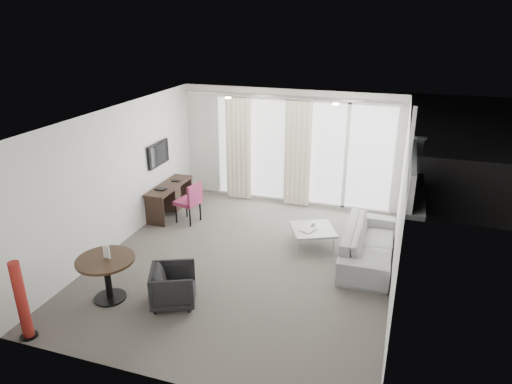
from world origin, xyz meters
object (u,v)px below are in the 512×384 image
(rattan_chair_a, at_px, (347,176))
(rattan_chair_b, at_px, (363,171))
(sofa, at_px, (369,244))
(desk_chair, at_px, (188,202))
(red_lamp, at_px, (21,301))
(coffee_table, at_px, (313,237))
(tub_armchair, at_px, (173,286))
(round_table, at_px, (108,279))
(desk, at_px, (170,199))

(rattan_chair_a, height_order, rattan_chair_b, rattan_chair_b)
(sofa, height_order, rattan_chair_a, rattan_chair_a)
(desk_chair, height_order, sofa, desk_chair)
(rattan_chair_a, bearing_deg, desk_chair, -142.98)
(red_lamp, relative_size, coffee_table, 1.49)
(tub_armchair, relative_size, rattan_chair_a, 0.84)
(tub_armchair, bearing_deg, sofa, -73.27)
(round_table, bearing_deg, red_lamp, -115.28)
(desk, bearing_deg, red_lamp, -88.45)
(sofa, bearing_deg, round_table, 123.91)
(desk_chair, height_order, round_table, desk_chair)
(desk, relative_size, tub_armchair, 2.15)
(round_table, height_order, coffee_table, round_table)
(desk_chair, relative_size, rattan_chair_a, 1.11)
(desk_chair, xyz_separation_m, red_lamp, (-0.44, -4.05, 0.14))
(desk, bearing_deg, tub_armchair, -61.13)
(desk, relative_size, sofa, 0.66)
(red_lamp, distance_m, tub_armchair, 2.04)
(red_lamp, height_order, coffee_table, red_lamp)
(desk, distance_m, red_lamp, 4.31)
(desk_chair, relative_size, red_lamp, 0.76)
(round_table, xyz_separation_m, red_lamp, (-0.53, -1.11, 0.23))
(desk_chair, bearing_deg, tub_armchair, -56.95)
(rattan_chair_a, bearing_deg, desk, -150.57)
(tub_armchair, bearing_deg, coffee_table, -56.57)
(desk_chair, distance_m, rattan_chair_a, 4.10)
(red_lamp, bearing_deg, rattan_chair_a, 63.96)
(desk, xyz_separation_m, coffee_table, (3.27, -0.49, -0.16))
(rattan_chair_a, bearing_deg, coffee_table, -101.49)
(desk, height_order, tub_armchair, desk)
(tub_armchair, xyz_separation_m, sofa, (2.67, 2.26, 0.01))
(tub_armchair, xyz_separation_m, rattan_chair_b, (2.19, 5.96, 0.14))
(round_table, distance_m, rattan_chair_b, 6.95)
(rattan_chair_a, distance_m, rattan_chair_b, 0.51)
(round_table, relative_size, rattan_chair_a, 1.11)
(desk, distance_m, rattan_chair_a, 4.36)
(desk_chair, relative_size, coffee_table, 1.13)
(coffee_table, bearing_deg, round_table, -134.18)
(desk, distance_m, round_table, 3.26)
(sofa, bearing_deg, tub_armchair, 130.30)
(desk, distance_m, sofa, 4.38)
(tub_armchair, height_order, coffee_table, tub_armchair)
(round_table, distance_m, coffee_table, 3.77)
(rattan_chair_a, relative_size, rattan_chair_b, 0.90)
(round_table, distance_m, red_lamp, 1.25)
(sofa, bearing_deg, rattan_chair_a, 13.88)
(desk, relative_size, round_table, 1.63)
(coffee_table, relative_size, rattan_chair_b, 0.88)
(round_table, height_order, red_lamp, red_lamp)
(round_table, bearing_deg, sofa, 33.91)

